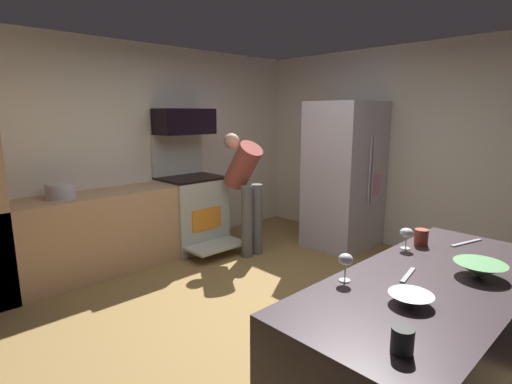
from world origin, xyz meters
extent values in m
cube|color=olive|center=(0.00, 0.00, -0.01)|extent=(5.20, 4.80, 0.02)
cube|color=silver|center=(0.00, 2.34, 1.30)|extent=(5.20, 0.12, 2.60)
cube|color=silver|center=(2.54, 0.00, 1.30)|extent=(0.12, 4.80, 2.60)
cube|color=tan|center=(-0.90, 1.98, 0.45)|extent=(2.40, 0.60, 0.90)
cube|color=beige|center=(0.51, 1.96, 0.46)|extent=(0.76, 0.64, 0.92)
cube|color=black|center=(0.51, 1.96, 0.94)|extent=(0.76, 0.64, 0.03)
cube|color=beige|center=(0.51, 2.25, 1.22)|extent=(0.76, 0.06, 0.54)
cube|color=orange|center=(0.51, 1.63, 0.45)|extent=(0.44, 0.01, 0.28)
cube|color=beige|center=(0.51, 1.45, 0.14)|extent=(0.72, 0.38, 0.03)
cube|color=black|center=(0.51, 2.06, 1.66)|extent=(0.74, 0.38, 0.32)
cube|color=#BDB6C2|center=(2.03, 0.64, 0.95)|extent=(0.88, 0.76, 1.91)
cylinder|color=#BDB6C2|center=(1.99, 0.25, 1.05)|extent=(0.02, 0.02, 0.86)
cylinder|color=#BDB6C2|center=(2.07, 0.25, 1.05)|extent=(0.02, 0.02, 0.86)
cube|color=#D08BAF|center=(2.19, 0.26, 0.86)|extent=(0.20, 0.01, 0.26)
cylinder|color=#5F5F5F|center=(0.79, 1.19, 0.45)|extent=(0.14, 0.14, 0.90)
cylinder|color=#5F5F5F|center=(0.96, 1.19, 0.45)|extent=(0.14, 0.14, 0.90)
cylinder|color=#A0493F|center=(0.87, 1.35, 1.13)|extent=(0.30, 0.57, 0.63)
sphere|color=tan|center=(0.87, 1.56, 1.41)|extent=(0.20, 0.20, 0.20)
cube|color=#35292D|center=(-0.33, -1.50, 0.45)|extent=(1.93, 0.80, 0.90)
cone|color=white|center=(-0.69, -1.54, 0.92)|extent=(0.20, 0.20, 0.05)
cone|color=#579757|center=(-0.12, -1.65, 0.94)|extent=(0.27, 0.27, 0.08)
cylinder|color=silver|center=(0.01, -1.18, 0.90)|extent=(0.06, 0.06, 0.01)
cylinder|color=silver|center=(0.01, -1.18, 0.94)|extent=(0.01, 0.01, 0.08)
ellipsoid|color=silver|center=(0.01, -1.18, 1.01)|extent=(0.08, 0.08, 0.06)
cylinder|color=silver|center=(-0.70, -1.19, 0.90)|extent=(0.06, 0.06, 0.01)
cylinder|color=silver|center=(-0.70, -1.19, 0.95)|extent=(0.01, 0.01, 0.08)
ellipsoid|color=silver|center=(-0.70, -1.19, 1.02)|extent=(0.08, 0.08, 0.06)
cylinder|color=black|center=(-1.08, -1.69, 0.95)|extent=(0.08, 0.08, 0.10)
cylinder|color=brown|center=(0.16, -1.21, 0.95)|extent=(0.09, 0.09, 0.11)
cube|color=#B7BABF|center=(0.41, -1.41, 0.90)|extent=(0.29, 0.10, 0.01)
cube|color=#B7BABF|center=(-0.39, -1.38, 0.90)|extent=(0.23, 0.07, 0.01)
cylinder|color=silver|center=(-1.08, 1.98, 0.98)|extent=(0.29, 0.29, 0.16)
camera|label=1|loc=(-2.36, -2.25, 1.76)|focal=27.55mm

